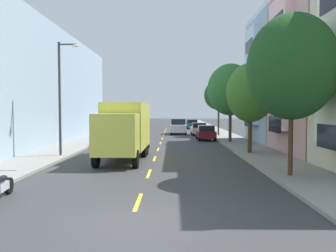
# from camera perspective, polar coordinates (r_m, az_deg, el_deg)

# --- Properties ---
(ground_plane) EXTENTS (160.00, 160.00, 0.00)m
(ground_plane) POSITION_cam_1_polar(r_m,az_deg,el_deg) (39.27, -0.83, -1.73)
(ground_plane) COLOR #38383A
(sidewalk_left) EXTENTS (3.20, 120.00, 0.14)m
(sidewalk_left) POSITION_cam_1_polar(r_m,az_deg,el_deg) (38.16, -11.64, -1.81)
(sidewalk_left) COLOR gray
(sidewalk_left) RESTS_ON ground_plane
(sidewalk_right) EXTENTS (3.20, 120.00, 0.14)m
(sidewalk_right) POSITION_cam_1_polar(r_m,az_deg,el_deg) (37.73, 9.93, -1.85)
(sidewalk_right) COLOR gray
(sidewalk_right) RESTS_ON ground_plane
(lane_centerline_dashes) EXTENTS (0.14, 47.20, 0.01)m
(lane_centerline_dashes) POSITION_cam_1_polar(r_m,az_deg,el_deg) (33.80, -1.11, -2.45)
(lane_centerline_dashes) COLOR yellow
(lane_centerline_dashes) RESTS_ON ground_plane
(townhouse_third_powder_blue) EXTENTS (14.42, 8.10, 11.89)m
(townhouse_third_powder_blue) POSITION_cam_1_polar(r_m,az_deg,el_deg) (34.83, 25.37, 6.89)
(townhouse_third_powder_blue) COLOR #9EB7CC
(townhouse_third_powder_blue) RESTS_ON ground_plane
(apartment_block_opposite) EXTENTS (10.00, 36.00, 10.23)m
(apartment_block_opposite) POSITION_cam_1_polar(r_m,az_deg,el_deg) (32.77, -26.26, 6.05)
(apartment_block_opposite) COLOR #9EB7CC
(apartment_block_opposite) RESTS_ON ground_plane
(street_tree_nearest) EXTENTS (3.93, 3.93, 7.16)m
(street_tree_nearest) POSITION_cam_1_polar(r_m,az_deg,el_deg) (16.10, 20.12, 9.32)
(street_tree_nearest) COLOR #47331E
(street_tree_nearest) RESTS_ON sidewalk_right
(street_tree_second) EXTENTS (3.24, 3.24, 6.09)m
(street_tree_second) POSITION_cam_1_polar(r_m,az_deg,el_deg) (23.74, 13.68, 5.45)
(street_tree_second) COLOR #47331E
(street_tree_second) RESTS_ON sidewalk_right
(street_tree_third) EXTENTS (4.22, 4.22, 7.13)m
(street_tree_third) POSITION_cam_1_polar(r_m,az_deg,el_deg) (31.63, 10.46, 6.03)
(street_tree_third) COLOR #47331E
(street_tree_third) RESTS_ON sidewalk_right
(street_tree_farthest) EXTENTS (3.34, 3.34, 6.32)m
(street_tree_farthest) POSITION_cam_1_polar(r_m,az_deg,el_deg) (39.54, 8.51, 5.15)
(street_tree_farthest) COLOR #47331E
(street_tree_farthest) RESTS_ON sidewalk_right
(street_lamp) EXTENTS (1.35, 0.28, 7.23)m
(street_lamp) POSITION_cam_1_polar(r_m,az_deg,el_deg) (22.79, -17.43, 5.73)
(street_lamp) COLOR #38383D
(street_lamp) RESTS_ON sidewalk_left
(delivery_box_truck) EXTENTS (2.56, 7.42, 3.49)m
(delivery_box_truck) POSITION_cam_1_polar(r_m,az_deg,el_deg) (20.96, -7.24, -0.32)
(delivery_box_truck) COLOR #D8D84C
(delivery_box_truck) RESTS_ON ground_plane
(parked_hatchback_champagne) EXTENTS (1.81, 4.03, 1.50)m
(parked_hatchback_champagne) POSITION_cam_1_polar(r_m,az_deg,el_deg) (41.16, 5.18, -0.48)
(parked_hatchback_champagne) COLOR tan
(parked_hatchback_champagne) RESTS_ON ground_plane
(parked_wagon_teal) EXTENTS (1.82, 4.70, 1.50)m
(parked_wagon_teal) POSITION_cam_1_polar(r_m,az_deg,el_deg) (55.69, 4.03, 0.41)
(parked_wagon_teal) COLOR #195B60
(parked_wagon_teal) RESTS_ON ground_plane
(parked_suv_sky) EXTENTS (1.98, 4.81, 1.93)m
(parked_suv_sky) POSITION_cam_1_polar(r_m,az_deg,el_deg) (35.53, -8.02, -0.64)
(parked_suv_sky) COLOR #7A9EC6
(parked_suv_sky) RESTS_ON ground_plane
(parked_pickup_navy) EXTENTS (2.13, 5.35, 1.73)m
(parked_pickup_navy) POSITION_cam_1_polar(r_m,az_deg,el_deg) (47.83, -5.74, 0.05)
(parked_pickup_navy) COLOR navy
(parked_pickup_navy) RESTS_ON ground_plane
(parked_wagon_red) EXTENTS (1.92, 4.74, 1.50)m
(parked_wagon_red) POSITION_cam_1_polar(r_m,az_deg,el_deg) (29.76, -9.55, -1.65)
(parked_wagon_red) COLOR #AD1E1E
(parked_wagon_red) RESTS_ON ground_plane
(parked_wagon_orange) EXTENTS (1.92, 4.74, 1.50)m
(parked_wagon_orange) POSITION_cam_1_polar(r_m,az_deg,el_deg) (61.26, -4.35, 0.62)
(parked_wagon_orange) COLOR orange
(parked_wagon_orange) RESTS_ON ground_plane
(parked_hatchback_burgundy) EXTENTS (1.75, 4.01, 1.50)m
(parked_hatchback_burgundy) POSITION_cam_1_polar(r_m,az_deg,el_deg) (34.57, 6.37, -1.10)
(parked_hatchback_burgundy) COLOR maroon
(parked_hatchback_burgundy) RESTS_ON ground_plane
(moving_white_sedan) EXTENTS (1.95, 4.80, 1.93)m
(moving_white_sedan) POSITION_cam_1_polar(r_m,az_deg,el_deg) (42.66, 1.72, -0.05)
(moving_white_sedan) COLOR silver
(moving_white_sedan) RESTS_ON ground_plane
(parked_motorcycle) EXTENTS (0.62, 2.05, 0.90)m
(parked_motorcycle) POSITION_cam_1_polar(r_m,az_deg,el_deg) (13.14, -26.26, -9.20)
(parked_motorcycle) COLOR black
(parked_motorcycle) RESTS_ON ground_plane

